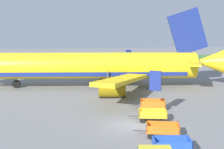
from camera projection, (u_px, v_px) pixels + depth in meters
name	position (u px, v px, depth m)	size (l,w,h in m)	color
ground_plane	(131.00, 126.00, 26.36)	(220.00, 220.00, 0.00)	slate
grass_strip	(91.00, 61.00, 79.79)	(220.00, 28.00, 0.06)	#477A38
airplane	(97.00, 66.00, 43.30)	(37.67, 30.30, 11.34)	yellow
baggage_cart_nearest	(172.00, 145.00, 20.29)	(3.61, 1.68, 1.07)	#234CB2
baggage_cart_second_in_row	(162.00, 130.00, 23.47)	(3.62, 1.96, 1.07)	orange
baggage_cart_third_in_row	(152.00, 115.00, 27.54)	(3.63, 1.89, 1.07)	gold
baggage_cart_fourth_in_row	(152.00, 104.00, 31.36)	(3.63, 1.90, 1.07)	orange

